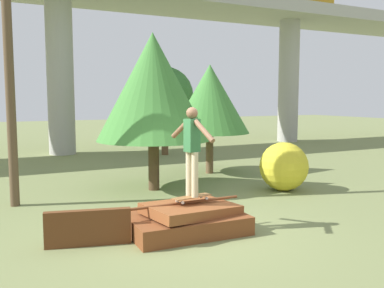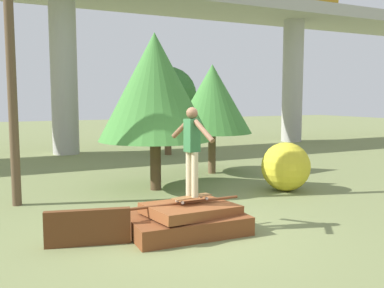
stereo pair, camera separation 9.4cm
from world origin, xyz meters
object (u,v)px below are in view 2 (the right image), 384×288
object	(u,v)px
utility_pole	(8,0)
skateboard	(192,197)
tree_behind_left	(212,99)
tree_mid_back	(155,87)
bush_yellow_flowering	(286,167)
tree_behind_right	(168,96)
skater	(192,145)

from	to	relation	value
utility_pole	skateboard	bearing A→B (deg)	-51.82
skateboard	tree_behind_left	world-z (taller)	tree_behind_left
tree_behind_left	tree_mid_back	size ratio (longest dim) A/B	0.85
utility_pole	bush_yellow_flowering	world-z (taller)	utility_pole
bush_yellow_flowering	utility_pole	bearing A→B (deg)	167.38
skateboard	tree_behind_right	xyz separation A→B (m)	(3.69, 9.80, 1.83)
skateboard	utility_pole	bearing A→B (deg)	128.18
skater	tree_mid_back	world-z (taller)	tree_mid_back
utility_pole	tree_behind_right	xyz separation A→B (m)	(6.36, 6.40, -1.97)
skater	tree_behind_left	size ratio (longest dim) A/B	0.46
skateboard	utility_pole	xyz separation A→B (m)	(-2.67, 3.40, 3.81)
tree_behind_right	bush_yellow_flowering	distance (m)	8.03
skater	tree_behind_left	xyz separation A→B (m)	(3.20, 5.08, 0.79)
utility_pole	tree_mid_back	size ratio (longest dim) A/B	2.14
skater	bush_yellow_flowering	world-z (taller)	skater
bush_yellow_flowering	tree_behind_left	bearing A→B (deg)	98.39
skater	skateboard	bearing A→B (deg)	-26.57
tree_behind_left	tree_mid_back	xyz separation A→B (m)	(-2.50, -1.51, 0.31)
skater	bush_yellow_flowering	bearing A→B (deg)	28.49
utility_pole	tree_behind_left	distance (m)	6.45
bush_yellow_flowering	tree_mid_back	bearing A→B (deg)	151.80
tree_mid_back	tree_behind_left	bearing A→B (deg)	31.18
skateboard	bush_yellow_flowering	xyz separation A→B (m)	(3.65, 1.98, -0.00)
skater	tree_mid_back	distance (m)	3.80
skateboard	tree_behind_right	distance (m)	10.63
tree_mid_back	skateboard	bearing A→B (deg)	-101.05
skateboard	tree_mid_back	bearing A→B (deg)	78.95
tree_behind_left	bush_yellow_flowering	distance (m)	3.57
tree_behind_right	utility_pole	bearing A→B (deg)	-134.80
skateboard	utility_pole	world-z (taller)	utility_pole
skater	bush_yellow_flowering	distance (m)	4.26
skateboard	skater	bearing A→B (deg)	153.43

